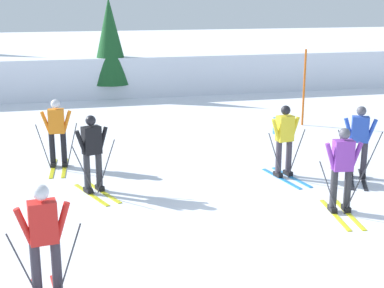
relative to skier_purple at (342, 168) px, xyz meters
name	(u,v)px	position (x,y,z in m)	size (l,w,h in m)	color
ground_plane	(274,244)	(-1.81, -1.06, -0.92)	(120.00, 120.00, 0.00)	silver
far_snow_ridge	(128,66)	(-1.81, 17.73, -0.08)	(80.00, 8.51, 1.67)	silver
skier_purple	(342,168)	(0.00, 0.00, 0.00)	(1.00, 1.64, 1.71)	gold
skier_black	(92,152)	(-4.63, 2.34, 0.00)	(0.95, 1.63, 1.71)	gold
skier_blue	(359,140)	(1.45, 1.87, 0.00)	(1.02, 1.61, 1.71)	black
skier_yellow	(284,137)	(-0.20, 2.39, 0.04)	(0.99, 1.64, 1.71)	#237AC6
skier_red	(44,236)	(-5.60, -1.96, 0.04)	(1.00, 1.63, 1.71)	red
skier_orange	(57,131)	(-5.34, 4.43, 0.00)	(1.00, 1.62, 1.71)	gold
trail_marker_pole	(304,88)	(2.55, 7.26, 0.33)	(0.07, 0.07, 2.49)	#C65614
conifer_far_left	(110,41)	(-3.01, 13.99, 1.41)	(1.66, 1.66, 4.10)	#513823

